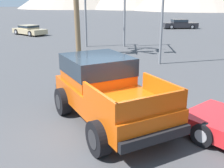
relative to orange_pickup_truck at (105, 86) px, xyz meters
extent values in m
plane|color=#424244|center=(0.04, -0.63, -1.10)|extent=(320.00, 320.00, 0.00)
cube|color=#CC4C0C|center=(0.18, -0.29, -0.29)|extent=(4.02, 4.83, 0.60)
cube|color=#CC4C0C|center=(-0.28, 0.47, 0.43)|extent=(2.58, 2.62, 0.84)
cube|color=#1E2833|center=(-0.28, 0.47, 0.58)|extent=(2.64, 2.68, 0.54)
cube|color=#CC4C0C|center=(0.01, -1.85, 0.25)|extent=(0.99, 1.56, 0.48)
cube|color=#CC4C0C|center=(1.64, -0.86, 0.25)|extent=(0.99, 1.56, 0.48)
cube|color=#CC4C0C|center=(1.27, -2.08, 0.25)|extent=(1.67, 1.06, 0.48)
cube|color=black|center=(-1.01, 1.65, -0.47)|extent=(1.75, 1.15, 0.24)
cube|color=black|center=(1.36, -2.23, -0.47)|extent=(1.75, 1.15, 0.24)
cylinder|color=black|center=(-1.42, 0.35, -0.65)|extent=(0.75, 0.93, 0.89)
cylinder|color=#232326|center=(-1.42, 0.35, -0.65)|extent=(0.56, 0.60, 0.49)
cylinder|color=black|center=(0.34, 1.42, -0.65)|extent=(0.75, 0.93, 0.89)
cylinder|color=#232326|center=(0.34, 1.42, -0.65)|extent=(0.56, 0.60, 0.49)
cylinder|color=black|center=(0.02, -2.00, -0.65)|extent=(0.75, 0.93, 0.89)
cylinder|color=#232326|center=(0.02, -2.00, -0.65)|extent=(0.56, 0.60, 0.49)
cylinder|color=black|center=(1.77, -0.93, -0.65)|extent=(0.75, 0.93, 0.89)
cylinder|color=#232326|center=(1.77, -0.93, -0.65)|extent=(0.56, 0.60, 0.49)
cylinder|color=black|center=(2.65, -1.45, -0.79)|extent=(0.59, 0.60, 0.62)
cylinder|color=#9E9EA3|center=(2.65, -1.45, -0.79)|extent=(0.41, 0.41, 0.34)
cube|color=#232328|center=(7.70, 29.04, -0.62)|extent=(4.72, 2.33, 0.62)
cube|color=#232328|center=(7.58, 29.03, -0.09)|extent=(2.09, 1.78, 0.43)
cube|color=#1E2833|center=(7.58, 29.03, -0.04)|extent=(2.13, 1.82, 0.26)
cylinder|color=black|center=(8.98, 30.06, -0.79)|extent=(0.64, 0.30, 0.61)
cylinder|color=#9E9EA3|center=(8.98, 30.06, -0.79)|extent=(0.37, 0.28, 0.34)
cylinder|color=black|center=(9.20, 28.39, -0.79)|extent=(0.64, 0.30, 0.61)
cylinder|color=#9E9EA3|center=(9.20, 28.39, -0.79)|extent=(0.37, 0.28, 0.34)
cylinder|color=black|center=(6.19, 29.69, -0.79)|extent=(0.64, 0.30, 0.61)
cylinder|color=#9E9EA3|center=(6.19, 29.69, -0.79)|extent=(0.37, 0.28, 0.34)
cylinder|color=black|center=(6.41, 28.03, -0.79)|extent=(0.64, 0.30, 0.61)
cylinder|color=#9E9EA3|center=(6.41, 28.03, -0.79)|extent=(0.37, 0.28, 0.34)
cube|color=tan|center=(-10.14, 21.05, -0.68)|extent=(4.44, 3.89, 0.51)
cube|color=tan|center=(-10.23, 21.11, -0.23)|extent=(2.33, 2.26, 0.39)
cube|color=#1E2833|center=(-10.23, 21.11, -0.18)|extent=(2.37, 2.31, 0.23)
cylinder|color=black|center=(-8.60, 20.93, -0.79)|extent=(0.62, 0.53, 0.60)
cylinder|color=#9E9EA3|center=(-8.60, 20.93, -0.79)|extent=(0.41, 0.38, 0.33)
cylinder|color=black|center=(-9.56, 19.61, -0.79)|extent=(0.62, 0.53, 0.60)
cylinder|color=#9E9EA3|center=(-9.56, 19.61, -0.79)|extent=(0.41, 0.38, 0.33)
cylinder|color=black|center=(-10.72, 22.49, -0.79)|extent=(0.62, 0.53, 0.60)
cylinder|color=#9E9EA3|center=(-10.72, 22.49, -0.79)|extent=(0.41, 0.38, 0.33)
cylinder|color=black|center=(-11.69, 21.17, -0.79)|extent=(0.62, 0.53, 0.60)
cylinder|color=#9E9EA3|center=(-11.69, 21.17, -0.79)|extent=(0.41, 0.38, 0.33)
cylinder|color=slate|center=(0.39, 13.93, 1.75)|extent=(0.16, 0.16, 5.70)
cylinder|color=slate|center=(-2.70, 13.70, 1.95)|extent=(0.16, 0.16, 6.09)
camera|label=1|loc=(0.67, -7.60, 2.51)|focal=42.00mm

